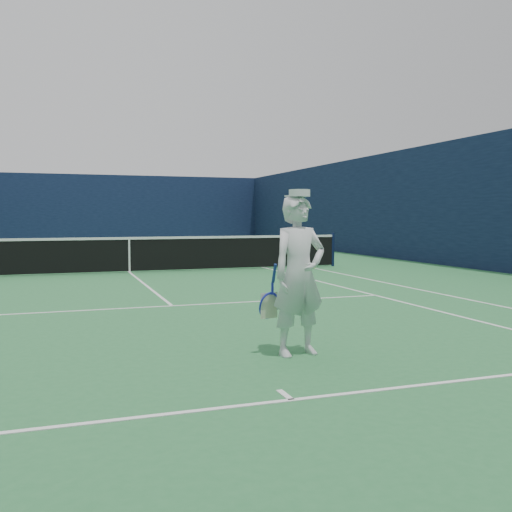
% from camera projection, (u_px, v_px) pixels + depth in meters
% --- Properties ---
extents(ground, '(80.00, 80.00, 0.00)m').
position_uv_depth(ground, '(130.00, 273.00, 16.13)').
color(ground, '#2A703C').
rests_on(ground, ground).
extents(court_markings, '(11.03, 23.83, 0.01)m').
position_uv_depth(court_markings, '(130.00, 272.00, 16.13)').
color(court_markings, white).
rests_on(court_markings, ground).
extents(windscreen_fence, '(20.12, 36.12, 4.00)m').
position_uv_depth(windscreen_fence, '(128.00, 202.00, 15.99)').
color(windscreen_fence, '#0F1937').
rests_on(windscreen_fence, ground).
extents(tennis_net, '(12.88, 0.09, 1.07)m').
position_uv_depth(tennis_net, '(129.00, 253.00, 16.09)').
color(tennis_net, '#141E4C').
rests_on(tennis_net, ground).
extents(tennis_player, '(0.83, 0.54, 1.89)m').
position_uv_depth(tennis_player, '(299.00, 275.00, 6.50)').
color(tennis_player, silver).
rests_on(tennis_player, ground).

